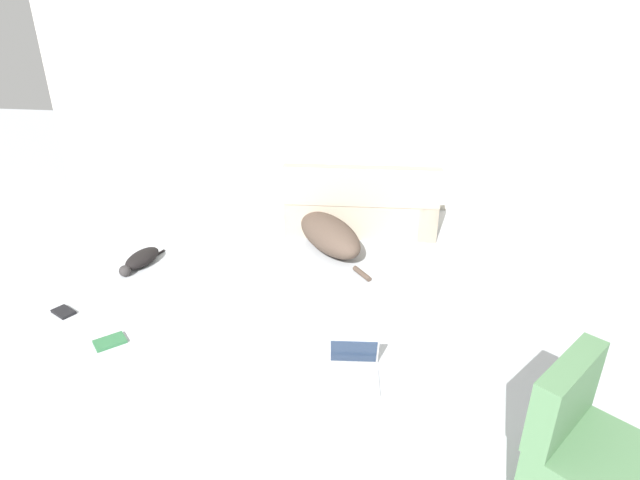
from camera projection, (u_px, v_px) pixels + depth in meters
wall_back at (342, 98)px, 5.90m from camera, size 7.59×0.06×2.67m
couch at (361, 205)px, 5.67m from camera, size 1.70×0.99×0.81m
dog at (325, 231)px, 5.20m from camera, size 1.06×1.31×0.36m
cat at (141, 259)px, 4.85m from camera, size 0.28×0.63×0.15m
laptop_open at (354, 364)px, 3.39m from camera, size 0.38×0.39×0.26m
book_black at (64, 312)px, 4.11m from camera, size 0.23×0.19×0.02m
book_green at (110, 342)px, 3.74m from camera, size 0.26×0.26×0.02m
side_chair at (592, 474)px, 2.34m from camera, size 0.79×0.78×0.83m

